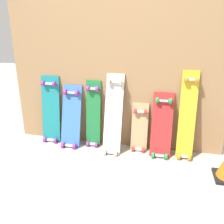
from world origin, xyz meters
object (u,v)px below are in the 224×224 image
Objects in this scene: skateboard_blue at (71,119)px; skateboard_green at (93,117)px; skateboard_teal at (51,112)px; skateboard_yellow at (187,119)px; skateboard_red at (162,128)px; skateboard_white at (113,117)px; skateboard_natural at (139,130)px.

skateboard_blue is 0.26m from skateboard_green.
skateboard_teal is 1.12× the size of skateboard_blue.
skateboard_red is at bearing -175.45° from skateboard_yellow.
skateboard_white is (0.25, -0.08, 0.04)m from skateboard_green.
skateboard_blue is (0.28, -0.05, -0.05)m from skateboard_teal.
skateboard_green reaches higher than skateboard_red.
skateboard_natural is at bearing -0.19° from skateboard_green.
skateboard_teal is 1.42× the size of skateboard_natural.
skateboard_green is 0.55m from skateboard_natural.
skateboard_red is (0.78, -0.05, -0.04)m from skateboard_green.
skateboard_red is at bearing 0.07° from skateboard_blue.
skateboard_green is at bearing 0.42° from skateboard_teal.
skateboard_teal is 0.29m from skateboard_blue.
skateboard_teal is at bearing 169.33° from skateboard_blue.
skateboard_teal is 1.04× the size of skateboard_green.
skateboard_green is at bearing 12.58° from skateboard_blue.
skateboard_natural is at bearing 3.94° from skateboard_blue.
skateboard_blue is at bearing -179.93° from skateboard_red.
skateboard_yellow is at bearing 3.26° from skateboard_white.
skateboard_teal is 0.88× the size of skateboard_yellow.
skateboard_teal is 0.94× the size of skateboard_white.
skateboard_green is 1.37× the size of skateboard_natural.
skateboard_white is (0.50, -0.02, 0.07)m from skateboard_blue.
skateboard_red is at bearing -2.23° from skateboard_teal.
skateboard_yellow reaches higher than skateboard_natural.
skateboard_white is at bearing -17.30° from skateboard_green.
skateboard_teal is at bearing -179.89° from skateboard_natural.
skateboard_white reaches higher than skateboard_blue.
skateboard_green is 0.27m from skateboard_white.
skateboard_natural is (1.07, 0.00, -0.13)m from skateboard_teal.
skateboard_blue is 0.51m from skateboard_white.
skateboard_white is at bearing -2.60° from skateboard_blue.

